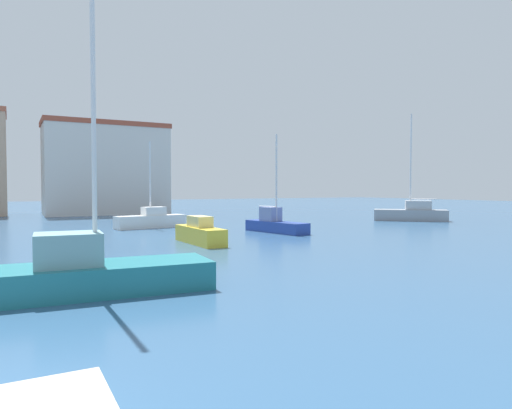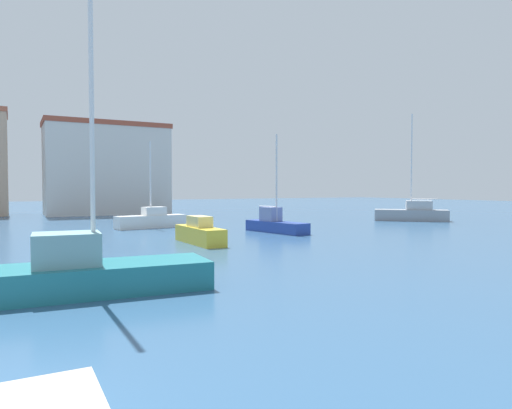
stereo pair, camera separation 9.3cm
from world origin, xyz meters
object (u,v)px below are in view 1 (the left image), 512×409
at_px(motorboat_yellow_distant_east, 200,233).
at_px(sailboat_teal_far_right, 91,272).
at_px(sailboat_white_inner_mooring, 151,220).
at_px(sailboat_blue_distant_north, 275,224).
at_px(sailboat_grey_behind_lamppost, 412,213).

bearing_deg(motorboat_yellow_distant_east, sailboat_teal_far_right, -126.50).
relative_size(sailboat_white_inner_mooring, motorboat_yellow_distant_east, 1.41).
bearing_deg(sailboat_blue_distant_north, sailboat_white_inner_mooring, 131.64).
relative_size(sailboat_grey_behind_lamppost, sailboat_blue_distant_north, 1.48).
height_order(sailboat_grey_behind_lamppost, motorboat_yellow_distant_east, sailboat_grey_behind_lamppost).
bearing_deg(motorboat_yellow_distant_east, sailboat_blue_distant_north, 26.83).
distance_m(sailboat_grey_behind_lamppost, sailboat_blue_distant_north, 15.57).
xyz_separation_m(sailboat_grey_behind_lamppost, sailboat_blue_distant_north, (-15.25, -3.13, -0.12)).
bearing_deg(sailboat_white_inner_mooring, motorboat_yellow_distant_east, -91.57).
distance_m(sailboat_grey_behind_lamppost, sailboat_teal_far_right, 31.66).
bearing_deg(sailboat_white_inner_mooring, sailboat_blue_distant_north, -48.36).
bearing_deg(sailboat_grey_behind_lamppost, sailboat_blue_distant_north, -168.40).
relative_size(sailboat_teal_far_right, motorboat_yellow_distant_east, 2.16).
bearing_deg(sailboat_grey_behind_lamppost, sailboat_white_inner_mooring, 170.43).
bearing_deg(motorboat_yellow_distant_east, sailboat_grey_behind_lamppost, 16.30).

